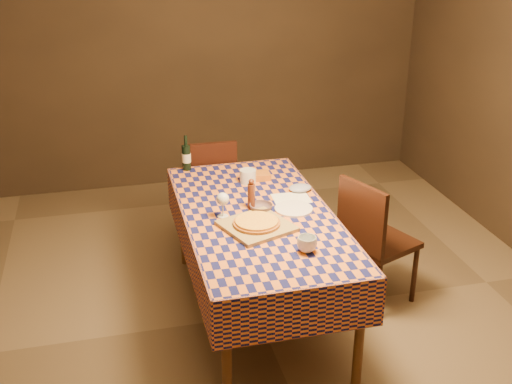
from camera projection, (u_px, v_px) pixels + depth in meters
room at (258, 127)px, 3.85m from camera, size 5.00×5.10×2.70m
dining_table at (258, 224)px, 4.11m from camera, size 0.94×1.84×0.77m
cutting_board at (257, 226)px, 3.89m from camera, size 0.48×0.48×0.02m
pizza at (257, 222)px, 3.88m from camera, size 0.34×0.34×0.03m
pepper_mill at (251, 194)px, 4.12m from camera, size 0.05×0.05×0.20m
bowl at (261, 208)px, 4.11m from camera, size 0.19×0.19×0.05m
wine_glass at (223, 200)px, 3.99m from camera, size 0.09×0.09×0.16m
wine_bottle at (186, 157)px, 4.74m from camera, size 0.09×0.09×0.27m
deli_tub at (248, 176)px, 4.53m from camera, size 0.15×0.15×0.10m
takeout_container at (257, 176)px, 4.60m from camera, size 0.19×0.13×0.05m
white_plate at (294, 209)px, 4.13m from camera, size 0.27×0.27×0.01m
tumbler at (307, 244)px, 3.61m from camera, size 0.15×0.15×0.09m
flour_patch at (291, 198)px, 4.30m from camera, size 0.25×0.20×0.00m
flour_bag at (300, 188)px, 4.40m from camera, size 0.17×0.14×0.05m
chair_far at (208, 187)px, 5.11m from camera, size 0.43×0.43×0.93m
chair_right at (372, 236)px, 4.33m from camera, size 0.55×0.55×0.93m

